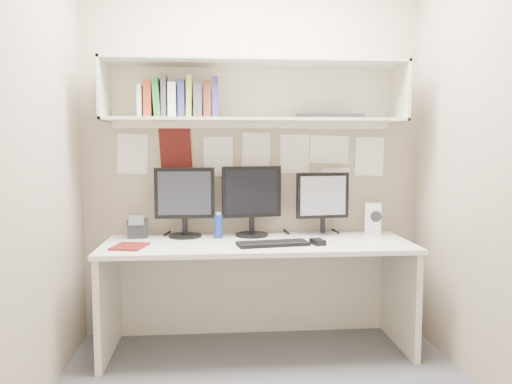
{
  "coord_description": "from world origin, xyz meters",
  "views": [
    {
      "loc": [
        -0.28,
        -2.56,
        1.35
      ],
      "look_at": [
        -0.04,
        0.35,
        1.08
      ],
      "focal_mm": 35.0,
      "sensor_mm": 36.0,
      "label": 1
    }
  ],
  "objects": [
    {
      "name": "wall_back",
      "position": [
        0.0,
        1.0,
        1.3
      ],
      "size": [
        2.4,
        0.02,
        2.6
      ],
      "primitive_type": "cube",
      "color": "tan",
      "rests_on": "ground"
    },
    {
      "name": "wall_front",
      "position": [
        0.0,
        -1.0,
        1.3
      ],
      "size": [
        2.4,
        0.02,
        2.6
      ],
      "primitive_type": "cube",
      "color": "tan",
      "rests_on": "ground"
    },
    {
      "name": "wall_left",
      "position": [
        -1.2,
        0.0,
        1.3
      ],
      "size": [
        0.02,
        2.0,
        2.6
      ],
      "primitive_type": "cube",
      "color": "tan",
      "rests_on": "ground"
    },
    {
      "name": "wall_right",
      "position": [
        1.2,
        0.0,
        1.3
      ],
      "size": [
        0.02,
        2.0,
        2.6
      ],
      "primitive_type": "cube",
      "color": "tan",
      "rests_on": "ground"
    },
    {
      "name": "desk",
      "position": [
        0.0,
        0.65,
        0.37
      ],
      "size": [
        2.0,
        0.7,
        0.73
      ],
      "color": "silver",
      "rests_on": "floor"
    },
    {
      "name": "overhead_hutch",
      "position": [
        0.0,
        0.86,
        1.72
      ],
      "size": [
        2.0,
        0.38,
        0.4
      ],
      "color": "beige",
      "rests_on": "wall_back"
    },
    {
      "name": "pinned_papers",
      "position": [
        0.0,
        0.99,
        1.25
      ],
      "size": [
        1.92,
        0.01,
        0.48
      ],
      "primitive_type": null,
      "color": "white",
      "rests_on": "wall_back"
    },
    {
      "name": "monitor_left",
      "position": [
        -0.48,
        0.87,
        0.99
      ],
      "size": [
        0.41,
        0.23,
        0.48
      ],
      "rotation": [
        0.0,
        0.0,
        0.02
      ],
      "color": "black",
      "rests_on": "desk"
    },
    {
      "name": "monitor_center",
      "position": [
        -0.02,
        0.87,
        0.99
      ],
      "size": [
        0.42,
        0.23,
        0.49
      ],
      "rotation": [
        0.0,
        0.0,
        0.18
      ],
      "color": "black",
      "rests_on": "desk"
    },
    {
      "name": "monitor_right",
      "position": [
        0.48,
        0.87,
        0.97
      ],
      "size": [
        0.38,
        0.21,
        0.44
      ],
      "rotation": [
        0.0,
        0.0,
        0.12
      ],
      "color": "#A5A5AA",
      "rests_on": "desk"
    },
    {
      "name": "keyboard",
      "position": [
        0.09,
        0.52,
        0.74
      ],
      "size": [
        0.47,
        0.23,
        0.02
      ],
      "primitive_type": "cube",
      "rotation": [
        0.0,
        0.0,
        0.15
      ],
      "color": "black",
      "rests_on": "desk"
    },
    {
      "name": "mouse",
      "position": [
        0.37,
        0.52,
        0.75
      ],
      "size": [
        0.09,
        0.13,
        0.03
      ],
      "primitive_type": "cube",
      "rotation": [
        0.0,
        0.0,
        0.22
      ],
      "color": "black",
      "rests_on": "desk"
    },
    {
      "name": "speaker",
      "position": [
        0.85,
        0.87,
        0.84
      ],
      "size": [
        0.14,
        0.15,
        0.22
      ],
      "rotation": [
        0.0,
        0.0,
        -0.36
      ],
      "color": "silver",
      "rests_on": "desk"
    },
    {
      "name": "blue_bottle",
      "position": [
        -0.25,
        0.8,
        0.81
      ],
      "size": [
        0.06,
        0.06,
        0.17
      ],
      "color": "navy",
      "rests_on": "desk"
    },
    {
      "name": "maroon_notebook",
      "position": [
        -0.81,
        0.53,
        0.74
      ],
      "size": [
        0.23,
        0.26,
        0.01
      ],
      "primitive_type": "cube",
      "rotation": [
        0.0,
        0.0,
        -0.22
      ],
      "color": "#5F1310",
      "rests_on": "desk"
    },
    {
      "name": "desk_phone",
      "position": [
        -0.81,
        0.87,
        0.79
      ],
      "size": [
        0.15,
        0.13,
        0.16
      ],
      "rotation": [
        0.0,
        0.0,
        0.11
      ],
      "color": "black",
      "rests_on": "desk"
    },
    {
      "name": "book_stack",
      "position": [
        -0.51,
        0.82,
        1.66
      ],
      "size": [
        0.52,
        0.17,
        0.28
      ],
      "color": "silver",
      "rests_on": "overhead_hutch"
    },
    {
      "name": "hutch_tray",
      "position": [
        0.51,
        0.84,
        1.56
      ],
      "size": [
        0.48,
        0.25,
        0.03
      ],
      "primitive_type": "cube",
      "rotation": [
        0.0,
        0.0,
        -0.17
      ],
      "color": "black",
      "rests_on": "overhead_hutch"
    }
  ]
}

